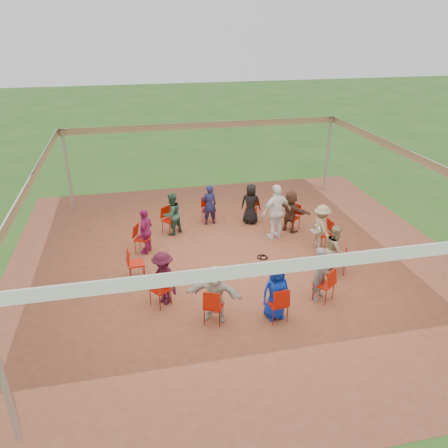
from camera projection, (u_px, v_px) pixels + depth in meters
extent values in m
plane|color=#275119|center=(236.00, 261.00, 12.78)|extent=(80.00, 80.00, 0.00)
plane|color=brown|center=(236.00, 261.00, 12.77)|extent=(13.00, 13.00, 0.00)
cylinder|color=#B2B2B7|center=(0.00, 370.00, 6.75)|extent=(0.12, 0.12, 3.00)
cylinder|color=#B2B2B7|center=(68.00, 171.00, 15.60)|extent=(0.12, 0.12, 3.00)
cylinder|color=#B2B2B7|center=(328.00, 155.00, 17.52)|extent=(0.12, 0.12, 3.00)
plane|color=white|center=(237.00, 163.00, 11.50)|extent=(10.30, 10.30, 0.00)
cube|color=white|center=(314.00, 263.00, 7.00)|extent=(10.30, 0.03, 0.24)
cube|color=white|center=(204.00, 125.00, 16.11)|extent=(10.30, 0.03, 0.24)
cube|color=white|center=(31.00, 181.00, 10.56)|extent=(0.03, 10.30, 0.24)
cube|color=white|center=(411.00, 156.00, 12.54)|extent=(0.03, 10.30, 0.24)
imported|color=#8E805C|center=(321.00, 227.00, 13.25)|extent=(0.54, 0.95, 1.41)
imported|color=#502F21|center=(290.00, 211.00, 14.32)|extent=(1.17, 1.35, 1.41)
imported|color=black|center=(251.00, 204.00, 14.91)|extent=(0.79, 0.64, 1.41)
imported|color=#16193C|center=(209.00, 205.00, 14.84)|extent=(0.55, 0.39, 1.41)
imported|color=#244A36|center=(172.00, 214.00, 14.13)|extent=(0.79, 0.72, 1.41)
imported|color=#951C5E|center=(146.00, 231.00, 12.99)|extent=(0.73, 0.93, 1.41)
imported|color=#390C1E|center=(163.00, 278.00, 10.62)|extent=(0.90, 1.01, 1.41)
imported|color=#BCB3A5|center=(215.00, 293.00, 10.04)|extent=(1.40, 0.98, 1.41)
imported|color=#0C299A|center=(276.00, 291.00, 10.11)|extent=(0.73, 0.46, 1.41)
imported|color=slate|center=(321.00, 274.00, 10.81)|extent=(0.62, 0.58, 1.41)
imported|color=#8E805C|center=(335.00, 249.00, 11.96)|extent=(0.64, 0.79, 1.41)
imported|color=white|center=(276.00, 212.00, 13.77)|extent=(1.18, 0.84, 1.82)
torus|color=black|center=(262.00, 257.00, 12.97)|extent=(0.41, 0.41, 0.03)
torus|color=black|center=(264.00, 258.00, 12.94)|extent=(0.33, 0.33, 0.03)
cube|color=#B7B7BC|center=(315.00, 231.00, 13.23)|extent=(0.23, 0.31, 0.01)
cube|color=#B7B7BC|center=(318.00, 228.00, 13.21)|extent=(0.09, 0.30, 0.19)
cube|color=#CCE0FF|center=(318.00, 228.00, 13.21)|extent=(0.07, 0.26, 0.16)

